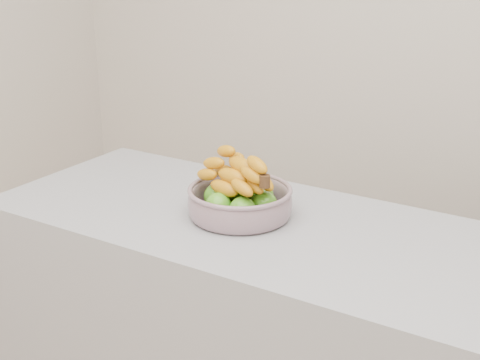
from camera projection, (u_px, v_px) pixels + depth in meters
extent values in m
cylinder|color=#A6AFC7|center=(240.00, 214.00, 1.73)|extent=(0.23, 0.23, 0.01)
torus|color=#A6AFC7|center=(240.00, 190.00, 1.71)|extent=(0.27, 0.27, 0.01)
sphere|color=#3B9018|center=(218.00, 206.00, 1.68)|extent=(0.07, 0.07, 0.07)
sphere|color=#3B9018|center=(243.00, 210.00, 1.65)|extent=(0.07, 0.07, 0.07)
sphere|color=#3B9018|center=(264.00, 204.00, 1.69)|extent=(0.07, 0.07, 0.07)
sphere|color=#3B9018|center=(261.00, 195.00, 1.75)|extent=(0.07, 0.07, 0.07)
sphere|color=#3B9018|center=(238.00, 191.00, 1.78)|extent=(0.07, 0.07, 0.07)
sphere|color=#3B9018|center=(217.00, 196.00, 1.74)|extent=(0.07, 0.07, 0.07)
ellipsoid|color=yellow|center=(224.00, 188.00, 1.69)|extent=(0.17, 0.08, 0.04)
ellipsoid|color=yellow|center=(238.00, 185.00, 1.71)|extent=(0.17, 0.10, 0.04)
ellipsoid|color=yellow|center=(251.00, 181.00, 1.73)|extent=(0.17, 0.12, 0.04)
ellipsoid|color=yellow|center=(232.00, 176.00, 1.68)|extent=(0.17, 0.07, 0.04)
ellipsoid|color=yellow|center=(247.00, 173.00, 1.71)|extent=(0.16, 0.13, 0.04)
ellipsoid|color=yellow|center=(241.00, 165.00, 1.68)|extent=(0.17, 0.10, 0.04)
cylinder|color=#402814|center=(265.00, 181.00, 1.61)|extent=(0.03, 0.03, 0.03)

